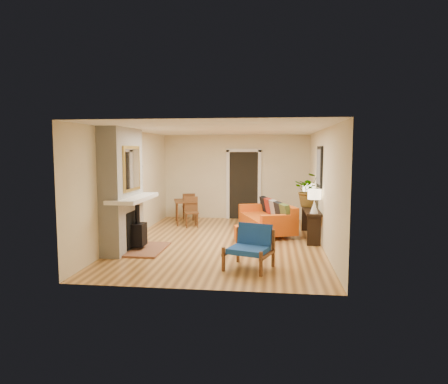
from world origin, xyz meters
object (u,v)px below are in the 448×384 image
(blue_chair, at_px, (251,244))
(dining_table, at_px, (188,205))
(lamp_far, at_px, (308,191))
(sofa, at_px, (269,218))
(lamp_near, at_px, (314,198))
(console_table, at_px, (311,214))
(houseplant, at_px, (310,190))
(ottoman, at_px, (252,234))

(blue_chair, height_order, dining_table, dining_table)
(lamp_far, bearing_deg, dining_table, 166.61)
(sofa, xyz_separation_m, lamp_far, (1.01, 0.18, 0.69))
(lamp_far, bearing_deg, blue_chair, -111.02)
(lamp_near, bearing_deg, console_table, 90.00)
(blue_chair, relative_size, console_table, 0.51)
(houseplant, bearing_deg, blue_chair, -113.86)
(sofa, xyz_separation_m, console_table, (1.01, -0.58, 0.21))
(sofa, relative_size, lamp_near, 4.31)
(blue_chair, distance_m, houseplant, 3.29)
(console_table, relative_size, houseplant, 2.17)
(blue_chair, relative_size, houseplant, 1.11)
(sofa, distance_m, console_table, 1.18)
(blue_chair, bearing_deg, console_table, 63.74)
(blue_chair, height_order, lamp_near, lamp_near)
(console_table, distance_m, houseplant, 0.64)
(ottoman, xyz_separation_m, dining_table, (-1.99, 2.33, 0.33))
(sofa, relative_size, console_table, 1.26)
(blue_chair, height_order, houseplant, houseplant)
(console_table, distance_m, lamp_near, 0.91)
(dining_table, distance_m, lamp_near, 4.14)
(sofa, xyz_separation_m, blue_chair, (-0.30, -3.23, 0.05))
(sofa, height_order, houseplant, houseplant)
(console_table, relative_size, lamp_far, 3.43)
(sofa, height_order, console_table, sofa)
(sofa, distance_m, dining_table, 2.58)
(ottoman, distance_m, blue_chair, 1.90)
(lamp_far, bearing_deg, sofa, -170.09)
(sofa, xyz_separation_m, ottoman, (-0.39, -1.35, -0.16))
(dining_table, distance_m, houseplant, 3.66)
(sofa, height_order, dining_table, sofa)
(lamp_near, bearing_deg, ottoman, -179.88)
(sofa, xyz_separation_m, dining_table, (-2.38, 0.98, 0.17))
(dining_table, distance_m, console_table, 3.73)
(lamp_near, bearing_deg, lamp_far, 90.00)
(lamp_far, bearing_deg, console_table, -90.00)
(blue_chair, bearing_deg, ottoman, 92.66)
(dining_table, bearing_deg, sofa, -22.44)
(ottoman, height_order, blue_chair, blue_chair)
(blue_chair, bearing_deg, houseplant, 66.14)
(lamp_far, bearing_deg, ottoman, -132.55)
(sofa, height_order, ottoman, sofa)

